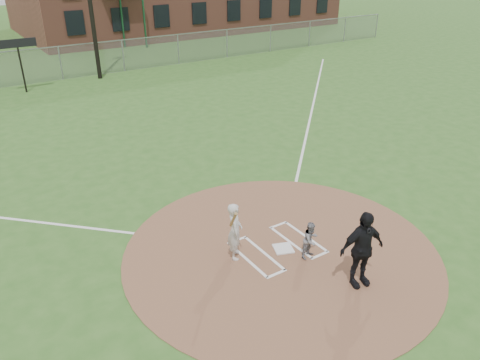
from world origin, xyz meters
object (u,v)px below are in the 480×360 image
catcher (311,240)px  umpire (362,249)px  batter_at_plate (235,231)px  home_plate (283,249)px

catcher → umpire: size_ratio=0.52×
catcher → batter_at_plate: (-1.65, 1.07, 0.29)m
catcher → batter_at_plate: size_ratio=0.57×
umpire → batter_at_plate: (-1.89, 2.54, -0.19)m
umpire → home_plate: bearing=118.2°
catcher → umpire: (0.24, -1.47, 0.47)m
home_plate → catcher: (0.38, -0.64, 0.49)m
batter_at_plate → home_plate: bearing=-18.7°
home_plate → batter_at_plate: 1.55m
catcher → umpire: umpire is taller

